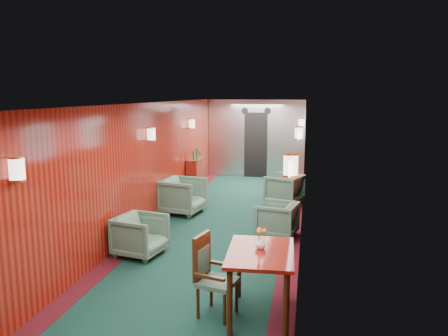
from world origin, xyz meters
name	(u,v)px	position (x,y,z in m)	size (l,w,h in m)	color
room	(217,147)	(0.00, 0.00, 1.63)	(12.00, 12.10, 2.40)	#0D3026
bulkhead	(256,139)	(0.00, 5.91, 1.18)	(2.98, 0.17, 2.39)	silver
windows_right	(302,158)	(1.49, 0.25, 1.45)	(0.02, 8.60, 0.80)	silver
wall_sconces	(223,136)	(0.00, 0.57, 1.79)	(2.97, 7.97, 0.25)	beige
dining_table	(261,262)	(1.09, -2.75, 0.67)	(0.80, 1.10, 0.80)	maroon
side_chair	(210,272)	(0.51, -2.80, 0.52)	(0.52, 0.53, 0.96)	#1C4235
credenza	(196,174)	(-1.34, 3.63, 0.45)	(0.31, 0.97, 1.15)	maroon
flower_vase	(261,243)	(1.08, -2.68, 0.87)	(0.13, 0.13, 0.14)	silver
armchair_left_near	(140,235)	(-1.01, -1.16, 0.33)	(0.70, 0.72, 0.66)	#1C4235
armchair_left_far	(183,196)	(-1.04, 1.36, 0.39)	(0.83, 0.85, 0.77)	#1C4235
armchair_right_near	(277,219)	(1.07, 0.22, 0.31)	(0.67, 0.69, 0.63)	#1C4235
armchair_right_far	(284,189)	(1.07, 2.65, 0.35)	(0.75, 0.77, 0.70)	#1C4235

